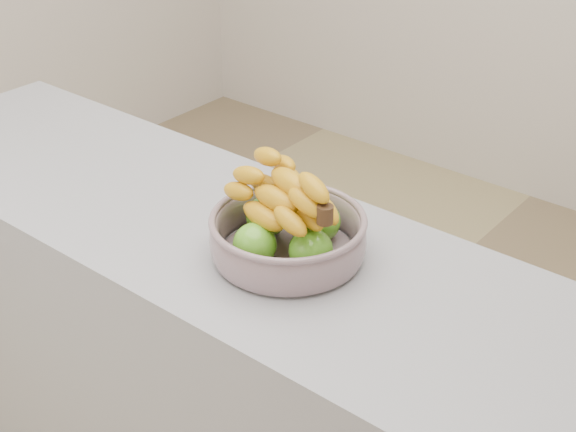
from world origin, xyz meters
name	(u,v)px	position (x,y,z in m)	size (l,w,h in m)	color
counter	(200,359)	(0.00, -0.20, 0.45)	(2.00, 0.60, 0.90)	#97989F
fruit_bowl	(288,230)	(0.30, -0.20, 0.97)	(0.33, 0.33, 0.21)	#9BACBA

